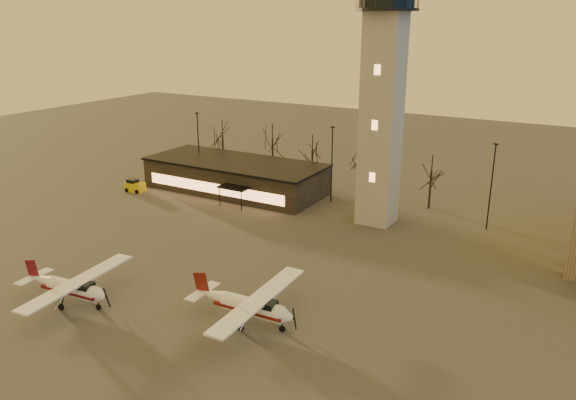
{
  "coord_description": "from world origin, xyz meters",
  "views": [
    {
      "loc": [
        22.62,
        -30.1,
        23.29
      ],
      "look_at": [
        -2.4,
        13.0,
        7.1
      ],
      "focal_mm": 35.0,
      "sensor_mm": 36.0,
      "label": 1
    }
  ],
  "objects": [
    {
      "name": "service_cart",
      "position": [
        -34.06,
        24.51,
        0.66
      ],
      "size": [
        2.84,
        1.92,
        1.74
      ],
      "rotation": [
        0.0,
        0.0,
        0.07
      ],
      "color": "yellow",
      "rests_on": "ground"
    },
    {
      "name": "cessna_rear",
      "position": [
        -14.48,
        -2.08,
        1.13
      ],
      "size": [
        9.53,
        12.02,
        3.3
      ],
      "rotation": [
        0.0,
        0.0,
        0.1
      ],
      "color": "white",
      "rests_on": "ground"
    },
    {
      "name": "tree_row",
      "position": [
        -13.7,
        39.16,
        5.94
      ],
      "size": [
        37.2,
        9.2,
        8.8
      ],
      "color": "black",
      "rests_on": "ground"
    },
    {
      "name": "control_tower",
      "position": [
        0.0,
        30.0,
        16.33
      ],
      "size": [
        6.8,
        6.8,
        32.6
      ],
      "color": "#9B9993",
      "rests_on": "ground"
    },
    {
      "name": "light_poles",
      "position": [
        0.5,
        31.0,
        5.41
      ],
      "size": [
        58.5,
        12.25,
        10.14
      ],
      "color": "black",
      "rests_on": "ground"
    },
    {
      "name": "cessna_front",
      "position": [
        0.47,
        2.8,
        1.19
      ],
      "size": [
        9.94,
        12.56,
        3.47
      ],
      "rotation": [
        0.0,
        0.0,
        0.04
      ],
      "color": "white",
      "rests_on": "ground"
    },
    {
      "name": "terminal",
      "position": [
        -21.99,
        31.98,
        2.16
      ],
      "size": [
        25.4,
        12.2,
        4.3
      ],
      "color": "black",
      "rests_on": "ground"
    },
    {
      "name": "ground",
      "position": [
        0.0,
        0.0,
        0.0
      ],
      "size": [
        220.0,
        220.0,
        0.0
      ],
      "primitive_type": "plane",
      "color": "#43413E",
      "rests_on": "ground"
    }
  ]
}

